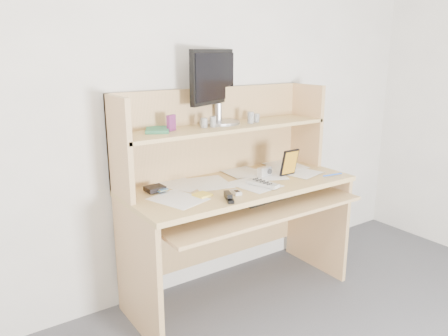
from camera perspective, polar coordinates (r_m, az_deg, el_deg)
back_wall at (r=2.80m, az=-1.79°, el=9.48°), size 3.60×0.04×2.50m
desk at (r=2.72m, az=1.04°, el=-2.68°), size 1.40×0.70×1.30m
paper_clutter at (r=2.64m, az=2.07°, el=-1.91°), size 1.32×0.54×0.01m
keyboard at (r=2.70m, az=5.96°, el=-3.49°), size 0.46×0.19×0.03m
tv_remote at (r=2.58m, az=5.03°, el=-2.06°), size 0.11×0.21×0.02m
flip_phone at (r=2.43m, az=1.56°, el=-3.10°), size 0.05×0.08×0.02m
stapler at (r=2.33m, az=0.66°, el=-3.68°), size 0.08×0.13×0.04m
wallet at (r=2.50m, az=-9.02°, el=-2.67°), size 0.11×0.09×0.03m
sticky_note_pad at (r=2.41m, az=-2.85°, el=-3.52°), size 0.10×0.10×0.01m
digital_camera at (r=2.77m, az=5.32°, el=-0.46°), size 0.10×0.05×0.06m
game_case at (r=2.78m, az=8.54°, el=0.72°), size 0.12×0.02×0.17m
blue_pen at (r=2.86m, az=13.99°, el=-0.85°), size 0.15×0.03×0.01m
card_box at (r=2.50m, az=-6.90°, el=5.87°), size 0.07×0.05×0.09m
shelf_book at (r=2.50m, az=-8.68°, el=4.95°), size 0.20×0.22×0.02m
chip_stack_a at (r=2.59m, az=-2.65°, el=5.91°), size 0.04×0.04×0.06m
chip_stack_b at (r=2.61m, az=-1.46°, el=6.05°), size 0.05×0.05×0.06m
chip_stack_c at (r=2.81m, az=4.22°, el=6.54°), size 0.06×0.06×0.05m
chip_stack_d at (r=2.75m, az=3.51°, el=6.58°), size 0.05×0.05×0.07m
monitor at (r=2.74m, az=-0.93°, el=10.87°), size 0.49×0.28×0.45m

